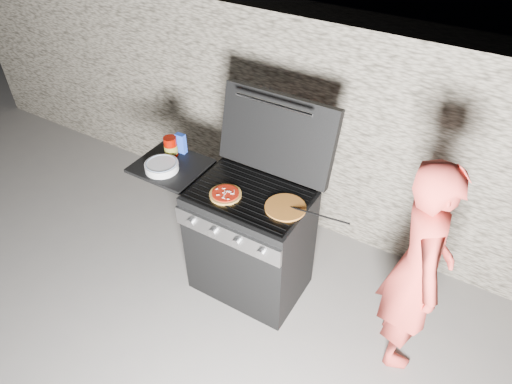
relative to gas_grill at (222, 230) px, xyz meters
The scene contains 10 objects.
ground 0.52m from the gas_grill, ahead, with size 50.00×50.00×0.00m, color slate.
stone_wall 1.17m from the gas_grill, 76.61° to the left, with size 8.00×0.35×1.80m, color gray.
gas_grill is the anchor object (origin of this frame).
pizza_topped 0.49m from the gas_grill, 37.49° to the right, with size 0.21×0.21×0.02m, color #E2BB6A, non-canonical shape.
pizza_plain 0.70m from the gas_grill, ahead, with size 0.27×0.27×0.01m, color orange.
sauce_jar 0.72m from the gas_grill, 168.15° to the left, with size 0.10×0.10×0.15m, color #7D0900.
blue_carton 0.71m from the gas_grill, 159.25° to the left, with size 0.07×0.04×0.16m, color blue.
plate_stack 0.65m from the gas_grill, 169.80° to the right, with size 0.24×0.24×0.06m, color silver.
person 1.42m from the gas_grill, ahead, with size 0.56×0.37×1.55m, color #D94237.
tongs 0.90m from the gas_grill, ahead, with size 0.01×0.01×0.41m, color black.
Camera 1 is at (1.23, -1.97, 2.84)m, focal length 32.00 mm.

